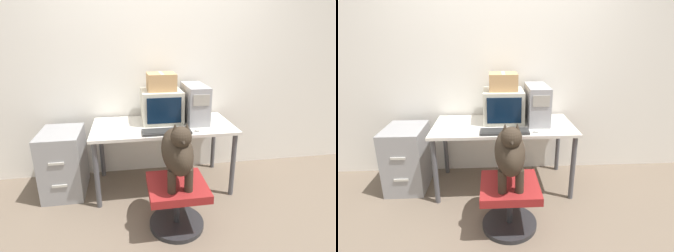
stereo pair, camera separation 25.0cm
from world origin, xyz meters
The scene contains 11 objects.
ground_plane centered at (0.00, 0.00, 0.00)m, with size 12.00×12.00×0.00m, color #6B5B4C.
wall_back centered at (0.00, 0.79, 1.30)m, with size 8.00×0.05×2.60m.
desk centered at (0.00, 0.36, 0.64)m, with size 1.47×0.72×0.72m.
crt_monitor centered at (0.01, 0.50, 0.89)m, with size 0.43×0.43×0.34m.
pc_tower centered at (0.36, 0.45, 0.92)m, with size 0.22×0.51×0.40m.
keyboard centered at (0.00, 0.11, 0.73)m, with size 0.47×0.17×0.03m.
computer_mouse centered at (0.31, 0.10, 0.74)m, with size 0.06×0.04×0.03m.
office_chair centered at (0.02, -0.34, 0.26)m, with size 0.49×0.48×0.43m.
dog centered at (0.02, -0.33, 0.73)m, with size 0.25×0.56×0.57m.
filing_cabinet centered at (-1.05, 0.40, 0.34)m, with size 0.41×0.55×0.69m.
cardboard_box centered at (0.01, 0.50, 1.15)m, with size 0.29×0.28×0.18m.
Camera 1 is at (-0.37, -2.24, 1.61)m, focal length 28.00 mm.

